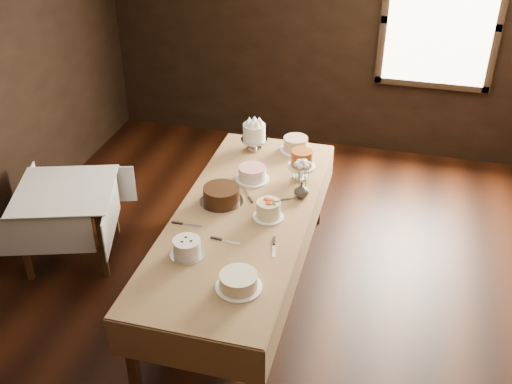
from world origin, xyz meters
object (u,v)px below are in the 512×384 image
at_px(cake_server_c, 246,193).
at_px(cake_server_e, 192,225).
at_px(cake_meringue, 254,138).
at_px(cake_lattice, 252,174).
at_px(cake_speckled, 296,145).
at_px(cake_flowers, 268,210).
at_px(cake_cream, 239,282).
at_px(cake_server_b, 274,251).
at_px(flower_vase, 301,190).
at_px(cake_swirl, 187,248).
at_px(side_table, 66,197).
at_px(cake_chocolate, 221,195).
at_px(display_table, 242,221).
at_px(cake_caramel, 301,166).
at_px(cake_server_d, 286,199).
at_px(cake_server_a, 231,242).

xyz_separation_m(cake_server_c, cake_server_e, (-0.27, -0.56, 0.00)).
bearing_deg(cake_meringue, cake_lattice, -76.79).
height_order(cake_speckled, cake_flowers, cake_flowers).
distance_m(cake_flowers, cake_cream, 0.86).
bearing_deg(cake_server_c, cake_flowers, -172.68).
bearing_deg(cake_speckled, cake_server_b, -84.03).
xyz_separation_m(cake_cream, cake_server_c, (-0.27, 1.16, -0.05)).
xyz_separation_m(cake_meringue, flower_vase, (0.59, -0.70, -0.06)).
distance_m(cake_lattice, cake_swirl, 1.15).
xyz_separation_m(side_table, cake_flowers, (1.87, -0.12, 0.27)).
height_order(cake_meringue, flower_vase, cake_meringue).
relative_size(cake_chocolate, cake_server_b, 1.72).
distance_m(cake_speckled, cake_swirl, 1.80).
bearing_deg(cake_server_e, cake_chocolate, 71.13).
relative_size(side_table, cake_chocolate, 2.58).
bearing_deg(cake_cream, display_table, 104.50).
xyz_separation_m(cake_speckled, cake_server_c, (-0.25, -0.83, -0.06)).
distance_m(side_table, cake_lattice, 1.67).
height_order(cake_speckled, cake_cream, cake_speckled).
height_order(cake_flowers, cake_server_e, cake_flowers).
relative_size(cake_flowers, cake_server_e, 1.10).
xyz_separation_m(cake_caramel, cake_server_d, (-0.05, -0.37, -0.12)).
relative_size(cake_cream, cake_server_e, 1.51).
bearing_deg(cake_chocolate, cake_server_d, 18.57).
height_order(cake_server_c, cake_server_e, same).
bearing_deg(side_table, flower_vase, 6.50).
relative_size(cake_cream, cake_server_c, 1.51).
bearing_deg(cake_chocolate, cake_server_e, -107.74).
height_order(cake_lattice, cake_server_c, cake_lattice).
bearing_deg(cake_server_e, cake_swirl, -76.65).
bearing_deg(display_table, cake_server_d, 45.39).
bearing_deg(cake_speckled, cake_server_d, -83.17).
distance_m(cake_cream, cake_server_d, 1.14).
bearing_deg(cake_server_a, cake_server_b, 1.23).
distance_m(display_table, cake_speckled, 1.17).
distance_m(cake_meringue, cake_server_a, 1.47).
xyz_separation_m(cake_swirl, cake_server_c, (0.18, 0.91, -0.06)).
xyz_separation_m(display_table, cake_server_b, (0.35, -0.40, 0.07)).
relative_size(cake_swirl, cake_server_e, 1.05).
bearing_deg(cake_server_e, cake_caramel, 52.73).
distance_m(side_table, cake_caramel, 2.09).
xyz_separation_m(cake_meringue, cake_flowers, (0.40, -1.06, -0.05)).
height_order(cake_server_b, cake_server_c, same).
xyz_separation_m(cake_chocolate, cake_cream, (0.43, -0.97, -0.01)).
bearing_deg(cake_server_d, cake_swirl, -150.17).
relative_size(cake_speckled, cake_server_a, 1.19).
bearing_deg(cake_server_a, cake_server_c, 101.93).
bearing_deg(cake_server_c, cake_server_d, -127.07).
xyz_separation_m(cake_chocolate, cake_server_e, (-0.12, -0.37, -0.06)).
relative_size(cake_caramel, flower_vase, 2.17).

